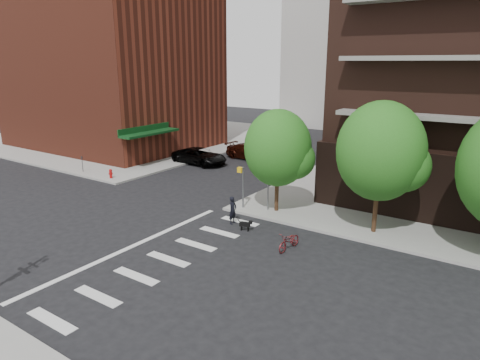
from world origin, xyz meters
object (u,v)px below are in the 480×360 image
object	(u,v)px
parked_car_maroon	(250,152)
parked_car_silver	(276,139)
fire_hydrant	(111,173)
scooter	(289,241)
dog_walker	(233,210)
parked_car_black	(199,156)

from	to	relation	value
parked_car_maroon	parked_car_silver	size ratio (longest dim) A/B	1.08
fire_hydrant	scooter	distance (m)	18.06
fire_hydrant	dog_walker	world-z (taller)	dog_walker
parked_car_black	scooter	distance (m)	19.38
scooter	fire_hydrant	bearing A→B (deg)	173.09
parked_car_maroon	dog_walker	size ratio (longest dim) A/B	3.11
parked_car_silver	parked_car_black	bearing A→B (deg)	175.09
fire_hydrant	parked_car_black	xyz separation A→B (m)	(2.30, 8.13, 0.18)
parked_car_black	dog_walker	distance (m)	15.17
parked_car_silver	fire_hydrant	bearing A→B (deg)	171.32
parked_car_maroon	parked_car_silver	world-z (taller)	parked_car_silver
fire_hydrant	scooter	world-z (taller)	scooter
parked_car_silver	dog_walker	world-z (taller)	dog_walker
fire_hydrant	parked_car_maroon	distance (m)	13.37
fire_hydrant	parked_car_maroon	bearing A→B (deg)	68.04
parked_car_black	scooter	size ratio (longest dim) A/B	3.06
parked_car_black	parked_car_maroon	world-z (taller)	parked_car_black
dog_walker	fire_hydrant	bearing A→B (deg)	78.38
fire_hydrant	scooter	xyz separation A→B (m)	(17.69, -3.65, -0.10)
parked_car_maroon	dog_walker	world-z (taller)	dog_walker
parked_car_maroon	scooter	distance (m)	20.46
fire_hydrant	parked_car_silver	world-z (taller)	parked_car_silver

